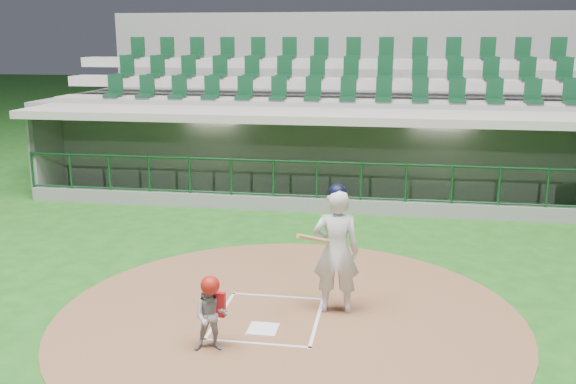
% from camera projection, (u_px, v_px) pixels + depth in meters
% --- Properties ---
extents(ground, '(120.00, 120.00, 0.00)m').
position_uv_depth(ground, '(272.00, 311.00, 10.09)').
color(ground, '#194F16').
rests_on(ground, ground).
extents(dirt_circle, '(7.20, 7.20, 0.01)m').
position_uv_depth(dirt_circle, '(289.00, 317.00, 9.85)').
color(dirt_circle, brown).
rests_on(dirt_circle, ground).
extents(home_plate, '(0.43, 0.43, 0.02)m').
position_uv_depth(home_plate, '(263.00, 329.00, 9.41)').
color(home_plate, white).
rests_on(home_plate, dirt_circle).
extents(batter_box_chalk, '(1.55, 1.80, 0.01)m').
position_uv_depth(batter_box_chalk, '(268.00, 318.00, 9.79)').
color(batter_box_chalk, white).
rests_on(batter_box_chalk, ground).
extents(dugout_structure, '(16.40, 3.70, 3.00)m').
position_uv_depth(dugout_structure, '(332.00, 160.00, 17.33)').
color(dugout_structure, slate).
rests_on(dugout_structure, ground).
extents(seating_deck, '(17.00, 6.72, 5.15)m').
position_uv_depth(seating_deck, '(335.00, 127.00, 20.21)').
color(seating_deck, slate).
rests_on(seating_deck, ground).
extents(batter, '(0.92, 0.91, 2.05)m').
position_uv_depth(batter, '(336.00, 249.00, 9.82)').
color(batter, silver).
rests_on(batter, dirt_circle).
extents(catcher, '(0.55, 0.46, 1.07)m').
position_uv_depth(catcher, '(211.00, 313.00, 8.69)').
color(catcher, gray).
rests_on(catcher, dirt_circle).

